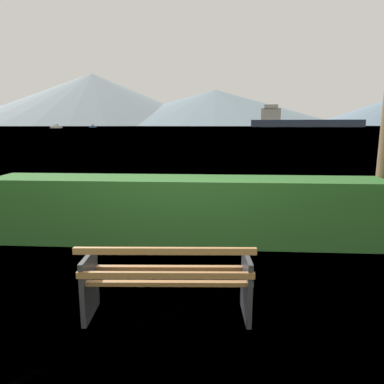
{
  "coord_description": "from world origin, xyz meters",
  "views": [
    {
      "loc": [
        0.47,
        -3.45,
        2.01
      ],
      "look_at": [
        0.0,
        4.02,
        0.57
      ],
      "focal_mm": 33.03,
      "sensor_mm": 36.0,
      "label": 1
    }
  ],
  "objects_px": {
    "sailboat_mid": "(56,127)",
    "tender_far": "(93,126)",
    "cargo_ship_large": "(297,121)",
    "park_bench": "(167,280)"
  },
  "relations": [
    {
      "from": "sailboat_mid",
      "to": "tender_far",
      "type": "xyz_separation_m",
      "value": [
        8.35,
        32.26,
        -0.02
      ]
    },
    {
      "from": "tender_far",
      "to": "cargo_ship_large",
      "type": "bearing_deg",
      "value": 21.88
    },
    {
      "from": "cargo_ship_large",
      "to": "tender_far",
      "type": "relative_size",
      "value": 19.13
    },
    {
      "from": "sailboat_mid",
      "to": "tender_far",
      "type": "relative_size",
      "value": 1.86
    },
    {
      "from": "sailboat_mid",
      "to": "tender_far",
      "type": "height_order",
      "value": "sailboat_mid"
    },
    {
      "from": "cargo_ship_large",
      "to": "park_bench",
      "type": "bearing_deg",
      "value": -102.94
    },
    {
      "from": "cargo_ship_large",
      "to": "sailboat_mid",
      "type": "bearing_deg",
      "value": -148.91
    },
    {
      "from": "cargo_ship_large",
      "to": "sailboat_mid",
      "type": "height_order",
      "value": "cargo_ship_large"
    },
    {
      "from": "cargo_ship_large",
      "to": "tender_far",
      "type": "xyz_separation_m",
      "value": [
        -135.17,
        -54.28,
        -3.88
      ]
    },
    {
      "from": "park_bench",
      "to": "tender_far",
      "type": "distance_m",
      "value": 224.23
    }
  ]
}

